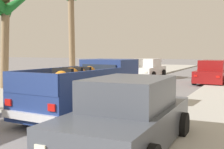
{
  "coord_description": "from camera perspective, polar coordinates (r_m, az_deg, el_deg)",
  "views": [
    {
      "loc": [
        4.91,
        -1.51,
        2.09
      ],
      "look_at": [
        -0.02,
        8.62,
        1.2
      ],
      "focal_mm": 46.58,
      "sensor_mm": 36.0,
      "label": 1
    }
  ],
  "objects": [
    {
      "name": "car_right_near",
      "position": [
        23.06,
        7.04,
        1.06
      ],
      "size": [
        2.06,
        4.28,
        1.54
      ],
      "color": "silver",
      "rests_on": "ground"
    },
    {
      "name": "car_right_mid",
      "position": [
        19.93,
        19.23,
        0.3
      ],
      "size": [
        2.2,
        4.33,
        1.54
      ],
      "color": "maroon",
      "rests_on": "ground"
    },
    {
      "name": "curb_right",
      "position": [
        13.71,
        20.9,
        -4.34
      ],
      "size": [
        0.16,
        60.0,
        0.1
      ],
      "primitive_type": "cube",
      "color": "silver",
      "rests_on": "ground"
    },
    {
      "name": "palm_tree_right_fore",
      "position": [
        16.96,
        -20.35,
        11.83
      ],
      "size": [
        3.58,
        3.71,
        5.45
      ],
      "color": "#846B4C",
      "rests_on": "ground"
    },
    {
      "name": "pickup_truck",
      "position": [
        9.8,
        -4.58,
        -2.98
      ],
      "size": [
        2.42,
        5.3,
        1.8
      ],
      "color": "navy",
      "rests_on": "ground"
    },
    {
      "name": "car_left_mid",
      "position": [
        6.22,
        3.2,
        -8.29
      ],
      "size": [
        2.09,
        4.29,
        1.54
      ],
      "color": "#474C56",
      "rests_on": "ground"
    },
    {
      "name": "sidewalk_left",
      "position": [
        16.85,
        -10.14,
        -2.47
      ],
      "size": [
        5.19,
        60.0,
        0.12
      ],
      "primitive_type": "cube",
      "color": "#B2AFA8",
      "rests_on": "ground"
    },
    {
      "name": "curb_left",
      "position": [
        16.18,
        -6.71,
        -2.76
      ],
      "size": [
        0.16,
        60.0,
        0.1
      ],
      "primitive_type": "cube",
      "color": "silver",
      "rests_on": "ground"
    }
  ]
}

